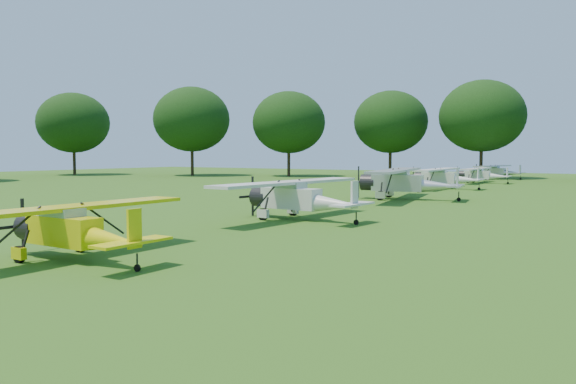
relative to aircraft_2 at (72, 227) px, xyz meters
name	(u,v)px	position (x,y,z in m)	size (l,w,h in m)	color
ground	(221,227)	(-1.09, 8.51, -1.06)	(160.00, 160.00, 0.00)	#315515
tree_belt	(291,36)	(2.48, 8.67, 6.97)	(137.36, 130.27, 14.52)	#311F13
aircraft_2	(72,227)	(0.00, 0.00, 0.00)	(5.78, 9.18, 1.81)	#D9D209
aircraft_3	(299,195)	(0.36, 12.84, 0.16)	(6.65, 10.59, 2.08)	silver
aircraft_4	(405,180)	(0.52, 27.20, 0.31)	(7.54, 11.94, 2.34)	silver
aircraft_5	(444,176)	(-0.71, 40.59, 0.12)	(6.42, 10.20, 2.02)	silver
aircraft_6	(481,174)	(-0.14, 52.32, -0.02)	(5.68, 9.02, 1.79)	silver
aircraft_7	(497,170)	(-0.77, 63.41, 0.03)	(6.00, 9.51, 1.87)	silver
golf_cart	(401,177)	(-8.30, 49.50, -0.52)	(2.14, 1.65, 1.62)	#A0220B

